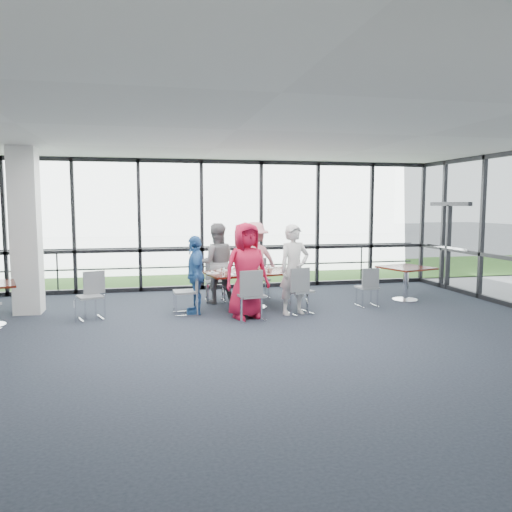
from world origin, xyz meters
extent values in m
cube|color=#1C222D|center=(0.00, 0.00, -0.01)|extent=(12.00, 10.00, 0.02)
cube|color=silver|center=(0.00, 0.00, 3.20)|extent=(12.00, 10.00, 0.04)
cube|color=silver|center=(0.00, -5.00, 1.60)|extent=(12.00, 0.10, 3.20)
cube|color=white|center=(0.00, 5.00, 1.60)|extent=(12.00, 0.10, 3.20)
cube|color=black|center=(6.00, 3.75, 1.05)|extent=(0.12, 1.60, 2.10)
cube|color=white|center=(-3.60, 3.00, 1.60)|extent=(0.50, 0.50, 3.20)
cube|color=gray|center=(0.00, 10.00, -0.02)|extent=(80.00, 70.00, 0.02)
cube|color=#365121|center=(0.00, 8.00, 0.01)|extent=(80.00, 5.00, 0.01)
cube|color=white|center=(4.00, 32.00, 3.00)|extent=(24.00, 10.00, 6.00)
cylinder|color=#2D2D33|center=(0.00, 5.60, 0.50)|extent=(12.00, 0.06, 0.06)
cube|color=black|center=(0.77, 2.54, 0.73)|extent=(2.05, 1.38, 0.04)
cylinder|color=silver|center=(0.77, 2.54, 0.35)|extent=(0.12, 0.12, 0.71)
cylinder|color=silver|center=(0.77, 2.54, 0.01)|extent=(0.56, 0.56, 0.03)
cube|color=black|center=(4.22, 2.58, 0.73)|extent=(1.19, 1.19, 0.04)
cylinder|color=silver|center=(4.22, 2.58, 0.35)|extent=(0.12, 0.12, 0.71)
imported|color=#B91233|center=(0.47, 1.70, 0.89)|extent=(0.99, 0.76, 1.79)
imported|color=silver|center=(1.43, 1.80, 0.87)|extent=(0.73, 0.60, 1.73)
imported|color=slate|center=(0.12, 3.22, 0.86)|extent=(0.86, 0.55, 1.71)
imported|color=pink|center=(1.01, 3.47, 0.86)|extent=(1.23, 0.85, 1.72)
imported|color=#2F64A7|center=(-0.42, 2.27, 0.76)|extent=(0.54, 0.92, 1.52)
cylinder|color=white|center=(0.34, 2.11, 0.76)|extent=(0.28, 0.28, 0.01)
cylinder|color=white|center=(1.43, 2.33, 0.76)|extent=(0.26, 0.26, 0.01)
cylinder|color=white|center=(0.19, 2.79, 0.76)|extent=(0.27, 0.27, 0.01)
cylinder|color=white|center=(1.21, 3.00, 0.76)|extent=(0.24, 0.24, 0.01)
cylinder|color=white|center=(-0.07, 2.39, 0.76)|extent=(0.26, 0.26, 0.01)
cylinder|color=white|center=(0.60, 2.31, 0.83)|extent=(0.08, 0.08, 0.15)
cylinder|color=white|center=(1.05, 2.42, 0.82)|extent=(0.07, 0.07, 0.15)
cylinder|color=white|center=(0.74, 2.77, 0.82)|extent=(0.07, 0.07, 0.14)
cylinder|color=white|center=(0.11, 2.26, 0.82)|extent=(0.07, 0.07, 0.14)
cube|color=silver|center=(0.77, 2.09, 0.75)|extent=(0.35, 0.30, 0.00)
cube|color=silver|center=(1.57, 2.42, 0.75)|extent=(0.37, 0.31, 0.00)
cube|color=silver|center=(0.81, 2.97, 0.75)|extent=(0.38, 0.35, 0.00)
cube|color=black|center=(0.85, 2.62, 0.77)|extent=(0.10, 0.07, 0.04)
cylinder|color=#AB1B1D|center=(0.80, 2.57, 0.84)|extent=(0.06, 0.06, 0.18)
cylinder|color=#197324|center=(0.82, 2.60, 0.85)|extent=(0.05, 0.05, 0.20)
camera|label=1|loc=(-1.29, -7.31, 2.13)|focal=35.00mm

